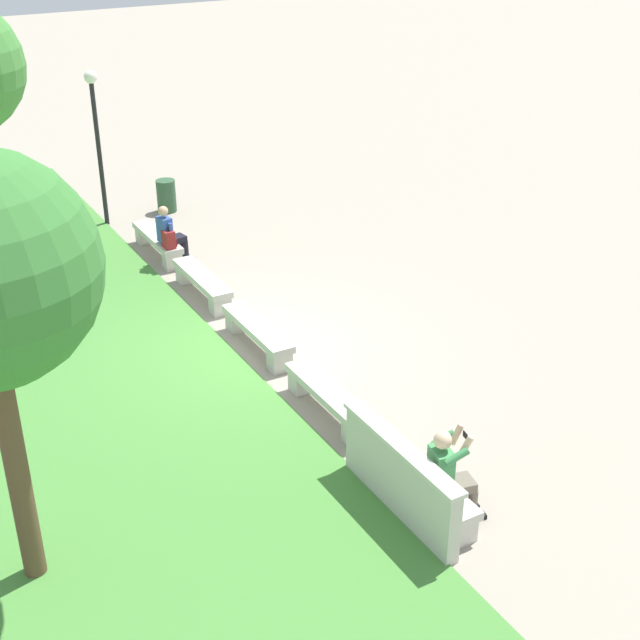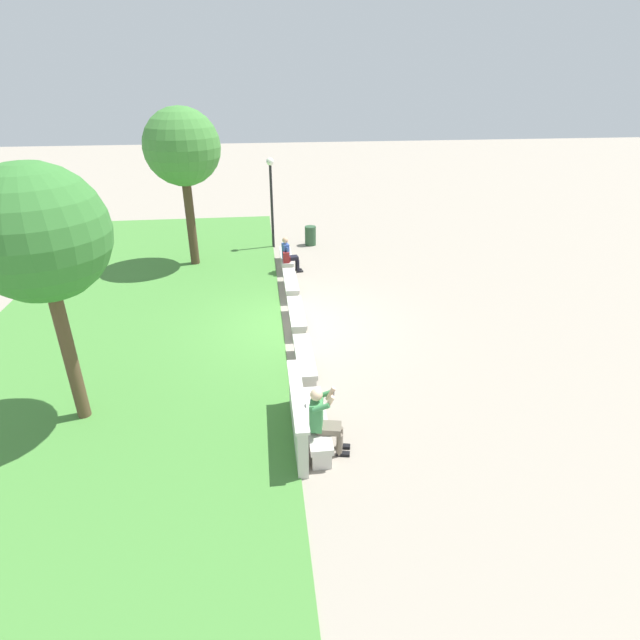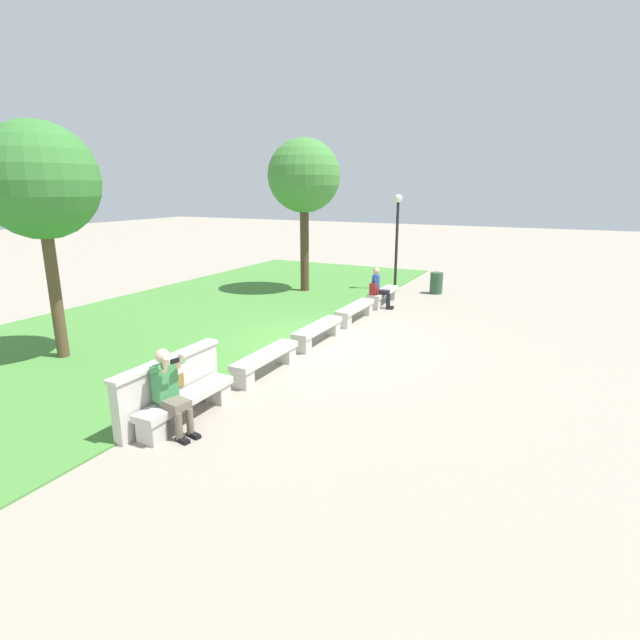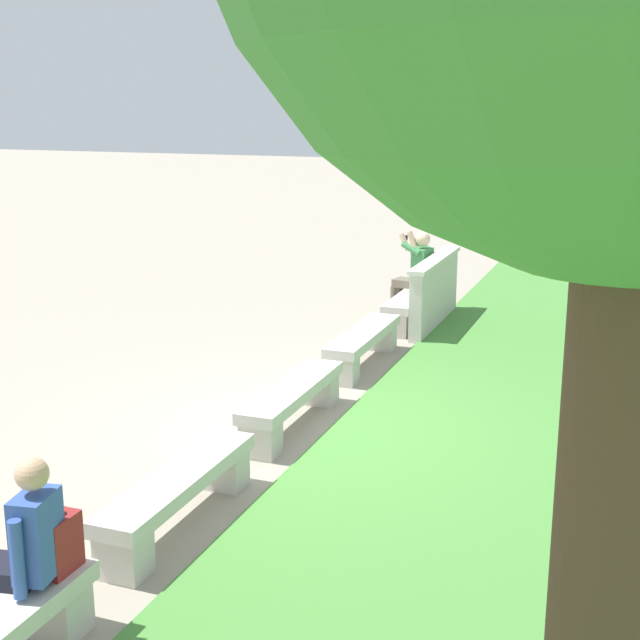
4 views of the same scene
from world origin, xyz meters
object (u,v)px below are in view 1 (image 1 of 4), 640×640
at_px(bench_far, 202,282).
at_px(person_distant, 170,233).
at_px(bench_mid, 257,333).
at_px(backpack, 169,239).
at_px(bench_main, 421,483).
at_px(bench_near, 328,398).
at_px(bench_end, 158,242).
at_px(trash_bin, 166,196).
at_px(lamp_post, 96,124).
at_px(person_photographer, 449,471).

bearing_deg(bench_far, person_distant, -2.15).
relative_size(bench_mid, backpack, 4.53).
relative_size(bench_main, bench_near, 1.00).
height_order(bench_end, trash_bin, trash_bin).
bearing_deg(backpack, bench_far, -178.93).
relative_size(person_distant, trash_bin, 1.68).
bearing_deg(trash_bin, bench_end, 155.02).
relative_size(bench_near, trash_bin, 2.59).
distance_m(person_distant, backpack, 0.22).
distance_m(bench_main, backpack, 8.51).
relative_size(bench_main, bench_far, 1.00).
bearing_deg(trash_bin, lamp_post, 94.19).
bearing_deg(trash_bin, bench_near, 173.21).
bearing_deg(bench_mid, lamp_post, 3.01).
relative_size(bench_far, person_distant, 1.54).
bearing_deg(bench_main, bench_mid, 0.00).
distance_m(bench_near, lamp_post, 9.46).
xyz_separation_m(bench_near, backpack, (6.18, 0.03, 0.33)).
xyz_separation_m(bench_main, bench_mid, (4.64, 0.00, 0.00)).
distance_m(bench_mid, bench_far, 2.32).
height_order(bench_near, bench_mid, same).
bearing_deg(person_distant, trash_bin, -19.40).
xyz_separation_m(bench_main, backpack, (8.51, 0.03, 0.33)).
xyz_separation_m(bench_far, person_distant, (1.73, -0.07, 0.37)).
distance_m(bench_end, lamp_post, 3.03).
distance_m(bench_far, trash_bin, 4.84).
height_order(bench_mid, trash_bin, trash_bin).
bearing_deg(trash_bin, bench_mid, 171.00).
bearing_deg(bench_end, person_distant, -173.67).
bearing_deg(bench_far, trash_bin, -13.30).
bearing_deg(bench_near, lamp_post, 2.25).
bearing_deg(person_photographer, bench_near, 1.58).
distance_m(person_distant, lamp_post, 3.31).
distance_m(backpack, trash_bin, 3.38).
relative_size(bench_mid, bench_far, 1.00).
xyz_separation_m(bench_mid, trash_bin, (7.03, -1.11, 0.08)).
distance_m(bench_far, lamp_post, 5.02).
xyz_separation_m(bench_mid, backpack, (3.86, 0.03, 0.33)).
bearing_deg(bench_end, person_photographer, -179.55).
bearing_deg(bench_near, bench_far, 0.00).
bearing_deg(lamp_post, trash_bin, -85.81).
height_order(bench_near, backpack, backpack).
xyz_separation_m(bench_near, bench_mid, (2.32, 0.00, 0.00)).
distance_m(bench_far, bench_end, 2.32).
distance_m(bench_main, bench_end, 9.28).
xyz_separation_m(person_photographer, lamp_post, (11.99, 0.44, 1.53)).
height_order(person_distant, trash_bin, person_distant).
xyz_separation_m(bench_mid, bench_far, (2.32, 0.00, 0.00)).
relative_size(bench_near, backpack, 4.53).
distance_m(trash_bin, lamp_post, 2.40).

